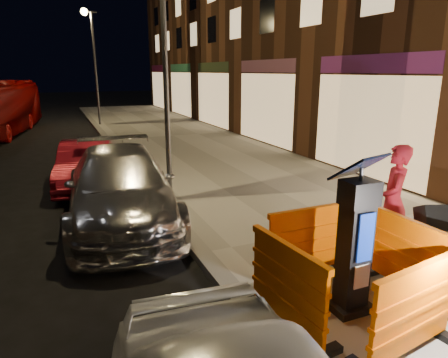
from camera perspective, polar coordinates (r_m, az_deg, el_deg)
name	(u,v)px	position (r m, az deg, el deg)	size (l,w,h in m)	color
ground_plane	(204,260)	(6.93, -2.94, -11.52)	(120.00, 120.00, 0.00)	black
sidewalk	(346,230)	(8.31, 17.02, -6.96)	(6.00, 60.00, 0.15)	gray
kerb	(203,256)	(6.90, -2.95, -10.96)	(0.30, 60.00, 0.15)	slate
parking_kiosk	(355,240)	(5.19, 18.22, -8.30)	(0.61, 0.61, 1.93)	black
barrier_front	(414,313)	(4.80, 25.48, -16.84)	(1.38, 0.57, 1.08)	#E25900
barrier_back	(308,243)	(6.04, 11.97, -8.87)	(1.38, 0.57, 1.08)	#E25900
barrier_kerbside	(287,287)	(4.86, 8.96, -15.00)	(1.38, 0.57, 1.08)	#E25900
barrier_bldgside	(409,258)	(5.99, 24.90, -10.23)	(1.38, 0.57, 1.08)	#E25900
car_silver	(123,220)	(8.92, -14.22, -5.73)	(2.12, 5.21, 1.51)	#B0B0B4
car_red	(88,186)	(11.81, -18.84, -0.93)	(1.31, 3.76, 1.24)	#A51529
bus_doubledecker	(0,135)	(23.05, -29.35, 5.50)	(2.25, 9.61, 2.68)	#7D0404
man	(393,202)	(6.99, 23.03, -2.99)	(0.68, 0.45, 1.86)	red
stroller	(448,244)	(6.72, 29.35, -8.14)	(0.55, 0.84, 1.05)	black
street_lamp_mid	(165,69)	(9.14, -8.37, 15.27)	(0.12, 0.12, 6.00)	#3F3F44
street_lamp_far	(96,70)	(23.95, -17.86, 14.59)	(0.12, 0.12, 6.00)	#3F3F44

